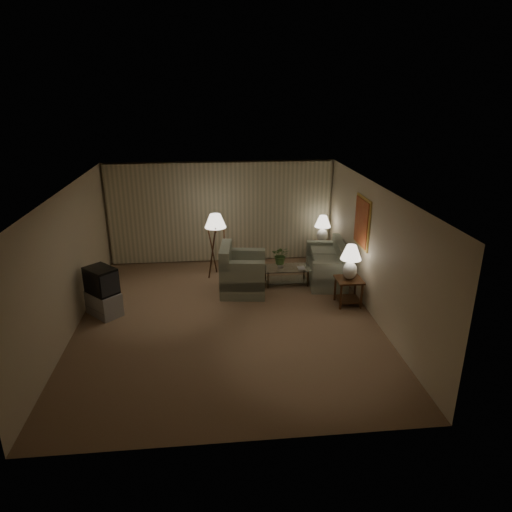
# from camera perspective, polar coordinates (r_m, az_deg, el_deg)

# --- Properties ---
(ground) EXTENTS (7.00, 7.00, 0.00)m
(ground) POSITION_cam_1_polar(r_m,az_deg,el_deg) (9.49, -3.57, -7.82)
(ground) COLOR olive
(ground) RESTS_ON ground
(room_shell) EXTENTS (6.04, 7.02, 2.72)m
(room_shell) POSITION_cam_1_polar(r_m,az_deg,el_deg) (10.25, -4.02, 4.86)
(room_shell) COLOR beige
(room_shell) RESTS_ON ground
(sofa) EXTENTS (1.90, 1.26, 0.75)m
(sofa) POSITION_cam_1_polar(r_m,az_deg,el_deg) (11.27, 8.79, -1.24)
(sofa) COLOR gray
(sofa) RESTS_ON ground
(armchair) EXTENTS (1.30, 1.26, 0.89)m
(armchair) POSITION_cam_1_polar(r_m,az_deg,el_deg) (10.49, -1.63, -2.26)
(armchair) COLOR gray
(armchair) RESTS_ON ground
(side_table_near) EXTENTS (0.56, 0.56, 0.60)m
(side_table_near) POSITION_cam_1_polar(r_m,az_deg,el_deg) (10.11, 11.49, -3.79)
(side_table_near) COLOR #361B0E
(side_table_near) RESTS_ON ground
(side_table_far) EXTENTS (0.55, 0.46, 0.60)m
(side_table_far) POSITION_cam_1_polar(r_m,az_deg,el_deg) (12.33, 8.18, 0.85)
(side_table_far) COLOR #361B0E
(side_table_far) RESTS_ON ground
(table_lamp_near) EXTENTS (0.45, 0.45, 0.77)m
(table_lamp_near) POSITION_cam_1_polar(r_m,az_deg,el_deg) (9.87, 11.75, -0.39)
(table_lamp_near) COLOR silver
(table_lamp_near) RESTS_ON side_table_near
(table_lamp_far) EXTENTS (0.42, 0.42, 0.73)m
(table_lamp_far) POSITION_cam_1_polar(r_m,az_deg,el_deg) (12.14, 8.33, 3.64)
(table_lamp_far) COLOR silver
(table_lamp_far) RESTS_ON side_table_far
(coffee_table) EXTENTS (1.10, 0.60, 0.41)m
(coffee_table) POSITION_cam_1_polar(r_m,az_deg,el_deg) (11.02, 3.84, -2.11)
(coffee_table) COLOR silver
(coffee_table) RESTS_ON ground
(tv_cabinet) EXTENTS (1.17, 1.17, 0.50)m
(tv_cabinet) POSITION_cam_1_polar(r_m,az_deg,el_deg) (10.05, -18.47, -5.64)
(tv_cabinet) COLOR #9E9EA0
(tv_cabinet) RESTS_ON ground
(crt_tv) EXTENTS (1.08, 1.08, 0.54)m
(crt_tv) POSITION_cam_1_polar(r_m,az_deg,el_deg) (9.85, -18.80, -2.90)
(crt_tv) COLOR black
(crt_tv) RESTS_ON tv_cabinet
(floor_lamp) EXTENTS (0.52, 0.52, 1.61)m
(floor_lamp) POSITION_cam_1_polar(r_m,az_deg,el_deg) (11.29, -5.01, 1.47)
(floor_lamp) COLOR #361B0E
(floor_lamp) RESTS_ON ground
(ottoman) EXTENTS (0.55, 0.55, 0.37)m
(ottoman) POSITION_cam_1_polar(r_m,az_deg,el_deg) (12.08, -2.03, -0.49)
(ottoman) COLOR #AC663A
(ottoman) RESTS_ON ground
(vase) EXTENTS (0.16, 0.16, 0.15)m
(vase) POSITION_cam_1_polar(r_m,az_deg,el_deg) (10.91, 3.09, -1.11)
(vase) COLOR white
(vase) RESTS_ON coffee_table
(flowers) EXTENTS (0.47, 0.43, 0.45)m
(flowers) POSITION_cam_1_polar(r_m,az_deg,el_deg) (10.81, 3.12, 0.36)
(flowers) COLOR #486F31
(flowers) RESTS_ON vase
(book) EXTENTS (0.18, 0.24, 0.02)m
(book) POSITION_cam_1_polar(r_m,az_deg,el_deg) (10.91, 5.24, -1.54)
(book) COLOR olive
(book) RESTS_ON coffee_table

